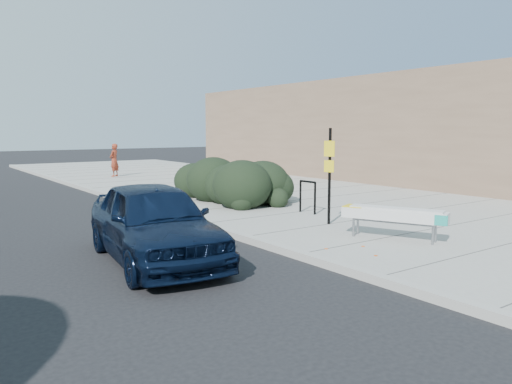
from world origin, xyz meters
TOP-DOWN VIEW (x-y plane):
  - ground at (0.00, 0.00)m, footprint 120.00×120.00m
  - sidewalk_near at (5.60, 5.00)m, footprint 11.20×50.00m
  - curb_near at (0.00, 5.00)m, footprint 0.22×50.00m
  - building_near at (14.00, 3.00)m, footprint 6.00×36.00m
  - bench at (2.50, -2.21)m, footprint 1.39×2.36m
  - bike_rack at (3.33, 1.67)m, footprint 0.10×0.68m
  - sign_post at (2.59, -0.01)m, footprint 0.15×0.28m
  - hedge at (3.13, 5.33)m, footprint 2.81×4.82m
  - sedan_navy at (-2.50, -0.28)m, footprint 2.50×4.94m
  - pedestrian at (2.86, 16.74)m, footprint 0.76×0.73m

SIDE VIEW (x-z plane):
  - ground at x=0.00m, z-range 0.00..0.00m
  - sidewalk_near at x=5.60m, z-range 0.00..0.15m
  - curb_near at x=0.00m, z-range 0.00..0.17m
  - bench at x=2.50m, z-range 0.36..1.07m
  - bike_rack at x=3.33m, z-range 0.25..1.23m
  - sedan_navy at x=-2.50m, z-range 0.00..1.61m
  - hedge at x=3.13m, z-range 0.15..1.87m
  - pedestrian at x=2.86m, z-range 0.15..1.91m
  - sign_post at x=2.59m, z-range 0.32..2.87m
  - building_near at x=14.00m, z-range 0.15..5.15m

